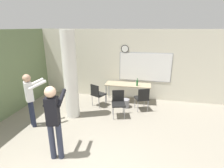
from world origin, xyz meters
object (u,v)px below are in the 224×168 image
object	(u,v)px
bottle_on_table	(137,83)
folding_table	(128,85)
chair_table_left	(97,93)
person_playing_front	(54,117)
chair_table_right	(142,97)
chair_table_front	(118,102)
person_watching_back	(30,96)

from	to	relation	value
bottle_on_table	folding_table	bearing A→B (deg)	158.90
chair_table_left	person_playing_front	distance (m)	2.88
chair_table_left	chair_table_right	world-z (taller)	same
chair_table_right	chair_table_front	distance (m)	0.93
chair_table_front	person_playing_front	size ratio (longest dim) A/B	0.50
bottle_on_table	person_playing_front	distance (m)	3.71
bottle_on_table	person_watching_back	distance (m)	3.70
folding_table	bottle_on_table	distance (m)	0.43
chair_table_right	chair_table_front	world-z (taller)	same
chair_table_right	bottle_on_table	bearing A→B (deg)	111.71
folding_table	chair_table_right	distance (m)	0.96
folding_table	person_playing_front	world-z (taller)	person_playing_front
person_watching_back	chair_table_right	bearing A→B (deg)	27.82
chair_table_front	person_watching_back	xyz separation A→B (m)	(-2.40, -1.13, 0.44)
chair_table_front	person_watching_back	distance (m)	2.69
chair_table_left	chair_table_front	bearing A→B (deg)	-33.46
bottle_on_table	person_playing_front	bearing A→B (deg)	-114.65
bottle_on_table	person_watching_back	xyz separation A→B (m)	(-2.92, -2.26, 0.11)
bottle_on_table	person_watching_back	world-z (taller)	person_watching_back
chair_table_front	person_playing_front	world-z (taller)	person_playing_front
bottle_on_table	chair_table_front	world-z (taller)	bottle_on_table
chair_table_left	person_watching_back	distance (m)	2.33
chair_table_front	person_playing_front	distance (m)	2.51
chair_table_left	person_playing_front	size ratio (longest dim) A/B	0.50
folding_table	person_watching_back	xyz separation A→B (m)	(-2.56, -2.40, 0.27)
chair_table_front	person_playing_front	bearing A→B (deg)	-114.64
chair_table_left	chair_table_right	distance (m)	1.66
folding_table	chair_table_left	size ratio (longest dim) A/B	2.04
bottle_on_table	chair_table_left	bearing A→B (deg)	-159.32
bottle_on_table	person_watching_back	bearing A→B (deg)	-142.30
bottle_on_table	chair_table_front	xyz separation A→B (m)	(-0.52, -1.13, -0.33)
bottle_on_table	chair_table_front	distance (m)	1.29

